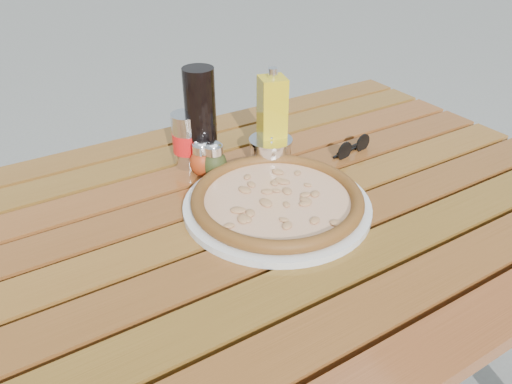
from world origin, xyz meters
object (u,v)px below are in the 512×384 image
dark_bottle (201,119)px  pepper_shaker (202,159)px  oregano_shaker (214,160)px  olive_oil_cruet (272,119)px  sunglasses (353,147)px  soda_can (188,140)px  pizza (277,199)px  plate (277,205)px  table (261,241)px  parmesan_tin (271,151)px

dark_bottle → pepper_shaker: bearing=-117.6°
oregano_shaker → olive_oil_cruet: (0.15, 0.00, 0.06)m
sunglasses → dark_bottle: bearing=148.4°
pepper_shaker → dark_bottle: dark_bottle is taller
oregano_shaker → soda_can: soda_can is taller
pizza → olive_oil_cruet: 0.22m
soda_can → sunglasses: soda_can is taller
plate → pizza: size_ratio=1.03×
soda_can → sunglasses: (0.34, -0.15, -0.04)m
soda_can → olive_oil_cruet: size_ratio=0.57×
table → plate: plate is taller
parmesan_tin → olive_oil_cruet: bearing=51.4°
pepper_shaker → olive_oil_cruet: olive_oil_cruet is taller
plate → dark_bottle: 0.26m
soda_can → oregano_shaker: bearing=-73.7°
table → sunglasses: size_ratio=12.70×
pizza → table: bearing=157.8°
pepper_shaker → plate: bearing=-72.5°
plate → soda_can: (-0.07, 0.25, 0.05)m
pizza → pepper_shaker: size_ratio=4.28×
table → pepper_shaker: (-0.03, 0.18, 0.11)m
table → oregano_shaker: oregano_shaker is taller
table → soda_can: bearing=98.8°
olive_oil_cruet → parmesan_tin: (-0.01, -0.02, -0.07)m
plate → parmesan_tin: size_ratio=3.08×
dark_bottle → soda_can: 0.06m
table → parmesan_tin: (0.12, 0.15, 0.11)m
pizza → olive_oil_cruet: olive_oil_cruet is taller
pepper_shaker → parmesan_tin: pepper_shaker is taller
plate → olive_oil_cruet: bearing=59.7°
parmesan_tin → pizza: bearing=-119.3°
oregano_shaker → sunglasses: size_ratio=0.74×
pepper_shaker → parmesan_tin: size_ratio=0.70×
plate → pizza: (0.00, 0.00, 0.02)m
table → soda_can: soda_can is taller
pepper_shaker → dark_bottle: bearing=62.4°
pizza → olive_oil_cruet: (0.10, 0.18, 0.07)m
soda_can → pizza: bearing=-75.5°
pizza → soda_can: 0.26m
soda_can → pepper_shaker: bearing=-85.8°
oregano_shaker → dark_bottle: size_ratio=0.37×
plate → parmesan_tin: bearing=60.7°
pepper_shaker → dark_bottle: (0.02, 0.04, 0.07)m
table → pizza: pizza is taller
pepper_shaker → pizza: bearing=-72.5°
plate → olive_oil_cruet: size_ratio=1.71×
sunglasses → soda_can: bearing=147.2°
plate → pizza: pizza is taller
plate → soda_can: bearing=104.5°
pepper_shaker → oregano_shaker: bearing=-44.3°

